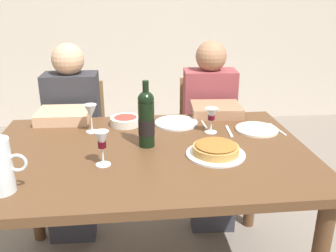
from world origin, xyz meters
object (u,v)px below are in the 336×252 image
Objects in this scene: dining_table at (149,168)px; wine_glass_left_diner at (102,142)px; baked_tart at (216,150)px; chair_left at (79,137)px; wine_bottle at (146,119)px; diner_left at (71,133)px; diner_right at (211,127)px; salad_bowl at (125,120)px; dinner_plate_right_setting at (257,129)px; chair_right at (205,131)px; dinner_plate_left_setting at (176,123)px; wine_glass_right_diner at (211,116)px; wine_glass_centre at (91,113)px.

wine_glass_left_diner is (-0.20, -0.13, 0.20)m from dining_table.
baked_tart is 0.31× the size of chair_left.
diner_left is at bearing 127.83° from wine_bottle.
baked_tart is at bearing -16.64° from dining_table.
diner_right reaches higher than dining_table.
diner_left reaches higher than salad_bowl.
wine_glass_left_diner is 0.13× the size of diner_right.
diner_right is at bearing 50.23° from wine_glass_left_diner.
dinner_plate_right_setting is 0.75m from chair_right.
diner_left is 1.33× the size of chair_right.
wine_glass_left_diner is 0.84m from diner_left.
dinner_plate_left_setting reaches higher than dining_table.
diner_right is at bearing 76.78° from wine_glass_right_diner.
wine_glass_centre is at bearing 148.71° from baked_tart.
wine_bottle is at bearing -166.87° from dinner_plate_right_setting.
dinner_plate_right_setting is (0.59, 0.19, 0.10)m from dining_table.
wine_bottle is at bearing 56.79° from diner_right.
diner_left reaches higher than chair_right.
chair_left is at bearing 127.99° from baked_tart.
dinner_plate_left_setting is 0.44m from dinner_plate_right_setting.
salad_bowl is 1.11× the size of wine_glass_centre.
wine_glass_left_diner is at bearing -174.75° from baked_tart.
diner_right is at bearing 55.32° from dining_table.
baked_tart is 2.01× the size of wine_glass_right_diner.
wine_bottle is 0.35m from baked_tart.
dining_table is 1.29× the size of diner_right.
salad_bowl is at bearing 159.81° from wine_glass_right_diner.
salad_bowl is 0.28m from dinner_plate_left_setting.
diner_left is 1.00× the size of diner_right.
diner_right reaches higher than dinner_plate_left_setting.
wine_glass_right_diner is at bearing 80.93° from diner_right.
baked_tart is 0.23× the size of diner_left.
diner_right reaches higher than chair_left.
dinner_plate_right_setting is at bearing 13.13° from wine_bottle.
wine_bottle is 0.79m from diner_right.
wine_glass_right_diner is (0.34, 0.19, 0.19)m from dining_table.
dinner_plate_right_setting is (0.59, 0.14, -0.13)m from wine_bottle.
salad_bowl is 0.82m from chair_right.
salad_bowl is 0.71m from dinner_plate_right_setting.
diner_right is at bearing -177.68° from diner_left.
dinner_plate_right_setting is at bearing 22.44° from wine_glass_left_diner.
chair_right is at bearing 100.72° from dinner_plate_right_setting.
dining_table is at bearing 127.51° from diner_left.
diner_right is (0.14, 0.73, -0.17)m from baked_tart.
wine_glass_right_diner reaches higher than chair_left.
diner_right reaches higher than wine_glass_right_diner.
wine_glass_left_diner is at bearing -146.25° from dining_table.
wine_bottle is at bearing -158.12° from wine_glass_right_diner.
wine_glass_right_diner is 0.93m from diner_left.
wine_glass_right_diner is at bearing -6.80° from wine_glass_centre.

